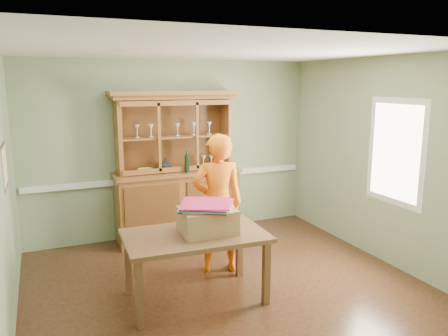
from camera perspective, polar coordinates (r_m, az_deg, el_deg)
name	(u,v)px	position (r m, az deg, el deg)	size (l,w,h in m)	color
floor	(224,284)	(5.39, -0.05, -14.88)	(4.50, 4.50, 0.00)	#4D2D19
ceiling	(224,51)	(4.85, -0.06, 15.09)	(4.50, 4.50, 0.00)	white
wall_back	(173,149)	(6.81, -6.66, 2.50)	(4.50, 4.50, 0.00)	gray
wall_left	(3,193)	(4.59, -26.93, -2.90)	(4.00, 4.00, 0.00)	gray
wall_right	(379,160)	(6.17, 19.55, 1.03)	(4.00, 4.00, 0.00)	gray
wall_front	(332,226)	(3.27, 13.92, -7.36)	(4.50, 4.50, 0.00)	gray
chair_rail	(174,177)	(6.87, -6.52, -1.24)	(4.41, 0.05, 0.08)	white
framed_map	(5,166)	(4.84, -26.68, 0.23)	(0.03, 0.60, 0.46)	#322014
window_panel	(395,152)	(5.92, 21.45, 1.96)	(0.03, 0.96, 1.36)	white
china_hutch	(177,188)	(6.67, -6.18, -2.60)	(1.91, 0.63, 2.24)	brown
dining_table	(195,241)	(4.81, -3.80, -9.55)	(1.56, 0.98, 0.76)	brown
cardboard_box	(207,221)	(4.76, -2.18, -6.88)	(0.58, 0.46, 0.27)	#956D4D
kite_stack	(206,205)	(4.73, -2.37, -4.89)	(0.69, 0.69, 0.06)	red
person	(218,204)	(5.45, -0.81, -4.68)	(0.64, 0.42, 1.76)	orange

